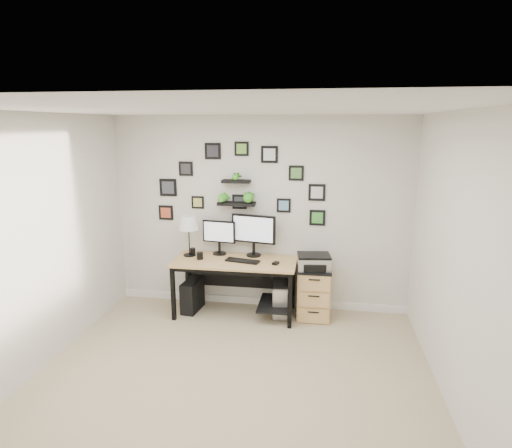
% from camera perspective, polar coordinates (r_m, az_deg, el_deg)
% --- Properties ---
extents(room, '(4.00, 4.00, 4.00)m').
position_cam_1_polar(room, '(6.13, 0.46, -10.21)').
color(room, tan).
rests_on(room, ground).
extents(desk, '(1.60, 0.70, 0.75)m').
position_cam_1_polar(desk, '(5.66, -2.41, -5.96)').
color(desk, tan).
rests_on(desk, ground).
extents(monitor_left, '(0.46, 0.20, 0.47)m').
position_cam_1_polar(monitor_left, '(5.79, -4.94, -1.44)').
color(monitor_left, black).
rests_on(monitor_left, desk).
extents(monitor_right, '(0.60, 0.23, 0.57)m').
position_cam_1_polar(monitor_right, '(5.68, -0.34, -1.05)').
color(monitor_right, black).
rests_on(monitor_right, desk).
extents(keyboard, '(0.46, 0.23, 0.02)m').
position_cam_1_polar(keyboard, '(5.54, -1.82, -4.93)').
color(keyboard, black).
rests_on(keyboard, desk).
extents(mouse, '(0.09, 0.11, 0.03)m').
position_cam_1_polar(mouse, '(5.44, 2.64, -5.25)').
color(mouse, black).
rests_on(mouse, desk).
extents(table_lamp, '(0.27, 0.27, 0.55)m').
position_cam_1_polar(table_lamp, '(5.75, -8.98, 0.04)').
color(table_lamp, black).
rests_on(table_lamp, desk).
extents(mug, '(0.08, 0.08, 0.09)m').
position_cam_1_polar(mug, '(5.67, -7.49, -4.22)').
color(mug, black).
rests_on(mug, desk).
extents(pen_cup, '(0.07, 0.07, 0.09)m').
position_cam_1_polar(pen_cup, '(5.89, -8.43, -3.62)').
color(pen_cup, black).
rests_on(pen_cup, desk).
extents(pc_tower_black, '(0.24, 0.44, 0.42)m').
position_cam_1_polar(pc_tower_black, '(5.96, -8.47, -9.41)').
color(pc_tower_black, black).
rests_on(pc_tower_black, ground).
extents(pc_tower_grey, '(0.24, 0.45, 0.43)m').
position_cam_1_polar(pc_tower_grey, '(5.78, 3.20, -9.94)').
color(pc_tower_grey, gray).
rests_on(pc_tower_grey, ground).
extents(file_cabinet, '(0.43, 0.53, 0.67)m').
position_cam_1_polar(file_cabinet, '(5.72, 7.76, -8.98)').
color(file_cabinet, tan).
rests_on(file_cabinet, ground).
extents(printer, '(0.45, 0.38, 0.19)m').
position_cam_1_polar(printer, '(5.54, 7.71, -5.00)').
color(printer, silver).
rests_on(printer, file_cabinet).
extents(wall_decor, '(2.30, 0.18, 1.09)m').
position_cam_1_polar(wall_decor, '(5.68, -2.40, 4.84)').
color(wall_decor, black).
rests_on(wall_decor, ground).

